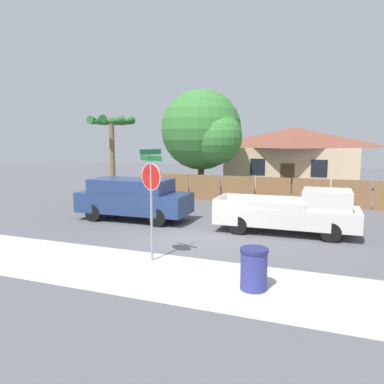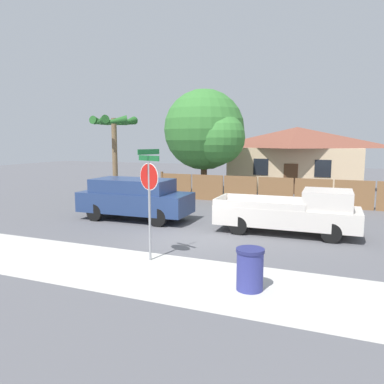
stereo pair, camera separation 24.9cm
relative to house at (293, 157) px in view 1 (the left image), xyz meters
The scene contains 10 objects.
ground_plane 16.03m from the house, 96.55° to the right, with size 80.00×80.00×0.00m, color #56565B.
sidewalk_strip 19.58m from the house, 95.34° to the right, with size 36.00×3.20×0.01m.
wooden_fence 7.38m from the house, 91.79° to the right, with size 14.05×0.12×1.60m.
house is the anchor object (origin of this frame).
oak_tree 7.55m from the house, 131.47° to the right, with size 5.30×5.05×6.70m.
palm_tree 13.54m from the house, 128.87° to the right, with size 2.39×2.59×4.81m.
red_suv 14.67m from the house, 111.39° to the right, with size 5.01×2.09×1.82m.
orange_pickup 13.76m from the house, 83.52° to the right, with size 5.32×2.02×1.72m.
stop_sign 18.51m from the house, 96.07° to the right, with size 0.82×0.74×3.26m.
trash_bin 19.61m from the house, 86.24° to the right, with size 0.67×0.67×1.00m.
Camera 1 is at (4.78, -12.15, 3.51)m, focal length 35.00 mm.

